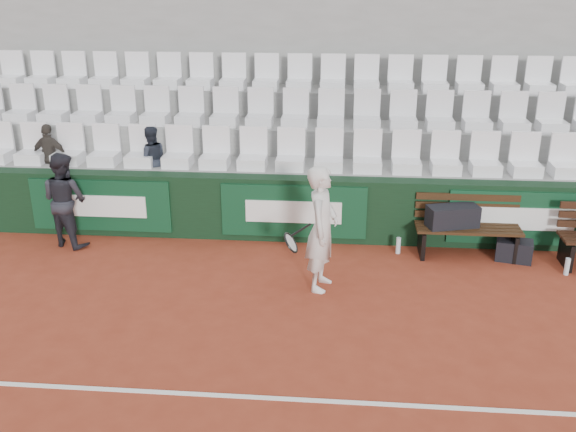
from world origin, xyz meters
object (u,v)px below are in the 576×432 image
object	(u,v)px
sports_bag_left	(453,216)
water_bottle_near	(398,245)
tennis_player	(322,229)
spectator_b	(47,130)
bench_left	(467,242)
water_bottle_far	(567,267)
spectator_c	(149,132)
sports_bag_ground	(514,250)
ball_kid	(65,200)

from	to	relation	value
sports_bag_left	water_bottle_near	bearing A→B (deg)	-178.76
tennis_player	spectator_b	distance (m)	5.01
bench_left	water_bottle_far	size ratio (longest dim) A/B	6.12
water_bottle_far	spectator_c	xyz separation A→B (m)	(-6.19, 1.44, 1.41)
bench_left	tennis_player	size ratio (longest dim) A/B	0.90
water_bottle_near	spectator_b	xyz separation A→B (m)	(-5.60, 0.92, 1.41)
bench_left	sports_bag_ground	distance (m)	0.67
bench_left	tennis_player	world-z (taller)	tennis_player
ball_kid	tennis_player	bearing A→B (deg)	-173.21
sports_bag_ground	ball_kid	size ratio (longest dim) A/B	0.35
bench_left	sports_bag_ground	world-z (taller)	bench_left
water_bottle_far	tennis_player	xyz separation A→B (m)	(-3.37, -0.64, 0.71)
water_bottle_far	spectator_c	size ratio (longest dim) A/B	0.23
sports_bag_left	bench_left	bearing A→B (deg)	-4.47
sports_bag_left	spectator_c	size ratio (longest dim) A/B	0.68
tennis_player	water_bottle_near	bearing A→B (deg)	46.55
sports_bag_left	water_bottle_near	distance (m)	0.89
bench_left	sports_bag_left	xyz separation A→B (m)	(-0.24, 0.02, 0.38)
sports_bag_ground	water_bottle_near	bearing A→B (deg)	176.72
sports_bag_left	water_bottle_far	size ratio (longest dim) A/B	2.97
spectator_b	spectator_c	xyz separation A→B (m)	(1.68, 0.00, -0.00)
tennis_player	sports_bag_ground	bearing A→B (deg)	21.28
bench_left	spectator_c	size ratio (longest dim) A/B	1.40
bench_left	sports_bag_left	size ratio (longest dim) A/B	2.06
sports_bag_left	sports_bag_ground	xyz separation A→B (m)	(0.90, -0.11, -0.45)
bench_left	tennis_player	distance (m)	2.47
sports_bag_left	ball_kid	distance (m)	5.74
sports_bag_ground	water_bottle_far	distance (m)	0.75
bench_left	sports_bag_ground	xyz separation A→B (m)	(0.66, -0.09, -0.07)
ball_kid	spectator_c	size ratio (longest dim) A/B	1.35
sports_bag_ground	tennis_player	distance (m)	3.03
sports_bag_left	tennis_player	bearing A→B (deg)	-147.47
water_bottle_near	tennis_player	size ratio (longest dim) A/B	0.15
tennis_player	spectator_b	size ratio (longest dim) A/B	1.55
sports_bag_ground	ball_kid	bearing A→B (deg)	179.95
water_bottle_near	spectator_b	world-z (taller)	spectator_b
water_bottle_near	water_bottle_far	xyz separation A→B (m)	(2.26, -0.52, -0.00)
sports_bag_left	spectator_c	distance (m)	4.85
ball_kid	spectator_b	xyz separation A→B (m)	(-0.62, 1.00, 0.81)
water_bottle_far	tennis_player	size ratio (longest dim) A/B	0.15
spectator_b	spectator_c	distance (m)	1.68
sports_bag_left	ball_kid	xyz separation A→B (m)	(-5.73, -0.10, 0.12)
water_bottle_near	spectator_c	size ratio (longest dim) A/B	0.23
water_bottle_far	spectator_b	world-z (taller)	spectator_b
bench_left	water_bottle_near	world-z (taller)	bench_left
ball_kid	water_bottle_far	bearing A→B (deg)	-161.11
sports_bag_left	sports_bag_ground	bearing A→B (deg)	-7.03
water_bottle_far	spectator_c	world-z (taller)	spectator_c
sports_bag_ground	spectator_c	xyz separation A→B (m)	(-5.57, 1.01, 1.38)
bench_left	sports_bag_ground	size ratio (longest dim) A/B	3.00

